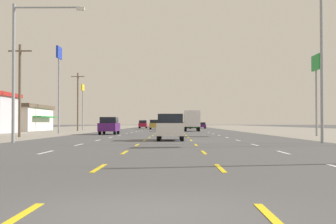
# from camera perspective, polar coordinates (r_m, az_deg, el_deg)

# --- Properties ---
(ground_plane) EXTENTS (572.00, 572.00, 0.00)m
(ground_plane) POSITION_cam_1_polar(r_m,az_deg,el_deg) (73.07, 0.29, -2.32)
(ground_plane) COLOR #4C4C4F
(lot_apron_left) EXTENTS (28.00, 440.00, 0.01)m
(lot_apron_left) POSITION_cam_1_polar(r_m,az_deg,el_deg) (77.28, -18.41, -2.20)
(lot_apron_left) COLOR gray
(lot_apron_left) RESTS_ON ground
(lot_apron_right) EXTENTS (28.00, 440.00, 0.01)m
(lot_apron_right) POSITION_cam_1_polar(r_m,az_deg,el_deg) (77.03, 19.04, -2.19)
(lot_apron_right) COLOR gray
(lot_apron_right) RESTS_ON ground
(lane_markings) EXTENTS (10.64, 227.60, 0.01)m
(lane_markings) POSITION_cam_1_polar(r_m,az_deg,el_deg) (111.57, 0.39, -1.96)
(lane_markings) COLOR white
(lane_markings) RESTS_ON ground
(signal_span_wire) EXTENTS (26.57, 0.53, 8.71)m
(signal_span_wire) POSITION_cam_1_polar(r_m,az_deg,el_deg) (17.79, -0.76, 10.76)
(signal_span_wire) COLOR brown
(signal_span_wire) RESTS_ON ground
(suv_center_turn_nearest) EXTENTS (1.98, 4.90, 1.98)m
(suv_center_turn_nearest) POSITION_cam_1_polar(r_m,az_deg,el_deg) (36.71, 0.28, -1.73)
(suv_center_turn_nearest) COLOR white
(suv_center_turn_nearest) RESTS_ON ground
(suv_far_left_near) EXTENTS (1.98, 4.90, 1.98)m
(suv_far_left_near) POSITION_cam_1_polar(r_m,az_deg,el_deg) (56.29, -6.88, -1.57)
(suv_far_left_near) COLOR #4C196B
(suv_far_left_near) RESTS_ON ground
(box_truck_inner_right_mid) EXTENTS (2.40, 7.20, 3.23)m
(box_truck_inner_right_mid) POSITION_cam_1_polar(r_m,az_deg,el_deg) (77.53, 2.78, -0.90)
(box_truck_inner_right_mid) COLOR #235B2D
(box_truck_inner_right_mid) RESTS_ON ground
(suv_inner_left_midfar) EXTENTS (1.98, 4.90, 1.98)m
(suv_inner_left_midfar) POSITION_cam_1_polar(r_m,az_deg,el_deg) (100.38, -1.58, -1.46)
(suv_inner_left_midfar) COLOR #B28C33
(suv_inner_left_midfar) RESTS_ON ground
(sedan_inner_right_far) EXTENTS (1.80, 4.50, 1.46)m
(sedan_inner_right_far) POSITION_cam_1_polar(r_m,az_deg,el_deg) (108.87, 2.21, -1.59)
(sedan_inner_right_far) COLOR #B28C33
(sedan_inner_right_far) RESTS_ON ground
(sedan_far_right_farther) EXTENTS (1.80, 4.50, 1.46)m
(sedan_far_right_farther) POSITION_cam_1_polar(r_m,az_deg,el_deg) (115.98, 3.96, -1.57)
(sedan_far_right_farther) COLOR #4C196B
(sedan_far_right_farther) RESTS_ON ground
(suv_far_left_farthest) EXTENTS (1.98, 4.90, 1.98)m
(suv_far_left_farthest) POSITION_cam_1_polar(r_m,az_deg,el_deg) (121.26, -2.94, -1.43)
(suv_far_left_farthest) COLOR maroon
(suv_far_left_farthest) RESTS_ON ground
(suv_center_turn_distant_a) EXTENTS (1.98, 4.90, 1.98)m
(suv_center_turn_distant_a) POSITION_cam_1_polar(r_m,az_deg,el_deg) (121.56, 0.36, -1.43)
(suv_center_turn_distant_a) COLOR red
(suv_center_turn_distant_a) RESTS_ON ground
(sedan_inner_right_distant_b) EXTENTS (1.80, 4.50, 1.46)m
(sedan_inner_right_distant_b) POSITION_cam_1_polar(r_m,az_deg,el_deg) (124.15, 2.08, -1.55)
(sedan_inner_right_distant_b) COLOR silver
(sedan_inner_right_distant_b) RESTS_ON ground
(storefront_left_row_2) EXTENTS (12.00, 16.29, 4.38)m
(storefront_left_row_2) POSITION_cam_1_polar(r_m,az_deg,el_deg) (86.71, -17.81, -0.63)
(storefront_left_row_2) COLOR silver
(storefront_left_row_2) RESTS_ON ground
(pole_sign_left_row_1) EXTENTS (0.24, 2.22, 10.80)m
(pole_sign_left_row_1) POSITION_cam_1_polar(r_m,az_deg,el_deg) (62.32, -12.62, 4.99)
(pole_sign_left_row_1) COLOR gray
(pole_sign_left_row_1) RESTS_ON ground
(pole_sign_left_row_2) EXTENTS (0.24, 2.23, 8.62)m
(pole_sign_left_row_2) POSITION_cam_1_polar(r_m,az_deg,el_deg) (93.49, -9.93, 1.90)
(pole_sign_left_row_2) COLOR gray
(pole_sign_left_row_2) RESTS_ON ground
(pole_sign_right_row_1) EXTENTS (0.24, 2.68, 8.24)m
(pole_sign_right_row_1) POSITION_cam_1_polar(r_m,az_deg,el_deg) (51.87, 16.93, 4.46)
(pole_sign_right_row_1) COLOR gray
(pole_sign_right_row_1) RESTS_ON ground
(streetlight_left_row_0) EXTENTS (4.79, 0.26, 9.21)m
(streetlight_left_row_0) POSITION_cam_1_polar(r_m,az_deg,el_deg) (33.78, -16.71, 5.79)
(streetlight_left_row_0) COLOR gray
(streetlight_left_row_0) RESTS_ON ground
(streetlight_right_row_0) EXTENTS (4.09, 0.26, 10.21)m
(streetlight_right_row_0) POSITION_cam_1_polar(r_m,az_deg,el_deg) (33.65, 16.86, 6.57)
(streetlight_right_row_0) COLOR gray
(streetlight_right_row_0) RESTS_ON ground
(utility_pole_left_row_0) EXTENTS (2.20, 0.26, 8.58)m
(utility_pole_left_row_0) POSITION_cam_1_polar(r_m,az_deg,el_deg) (47.12, -16.93, 2.62)
(utility_pole_left_row_0) COLOR brown
(utility_pole_left_row_0) RESTS_ON ground
(utility_pole_left_row_1) EXTENTS (2.20, 0.26, 9.58)m
(utility_pole_left_row_1) POSITION_cam_1_polar(r_m,az_deg,el_deg) (81.73, -10.49, 1.31)
(utility_pole_left_row_1) COLOR brown
(utility_pole_left_row_1) RESTS_ON ground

